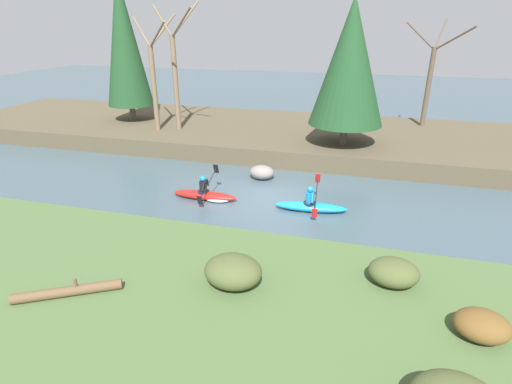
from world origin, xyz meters
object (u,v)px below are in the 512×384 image
(kayaker_middle, at_px, (207,195))
(driftwood_log, at_px, (68,291))
(kayaker_lead, at_px, (311,206))
(boulder_midstream, at_px, (262,172))

(kayaker_middle, bearing_deg, driftwood_log, -94.09)
(kayaker_lead, xyz_separation_m, boulder_midstream, (-2.68, 2.80, 0.10))
(kayaker_lead, bearing_deg, boulder_midstream, 128.85)
(kayaker_lead, bearing_deg, driftwood_log, -126.20)
(boulder_midstream, bearing_deg, driftwood_log, -100.65)
(boulder_midstream, bearing_deg, kayaker_lead, -46.25)
(kayaker_middle, relative_size, driftwood_log, 1.25)
(kayaker_lead, distance_m, driftwood_log, 8.96)
(driftwood_log, bearing_deg, kayaker_middle, 57.14)
(kayaker_middle, bearing_deg, kayaker_lead, -0.59)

